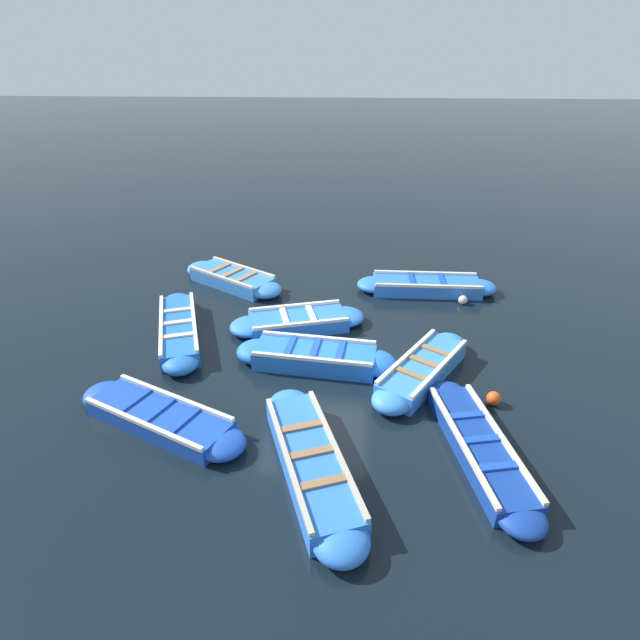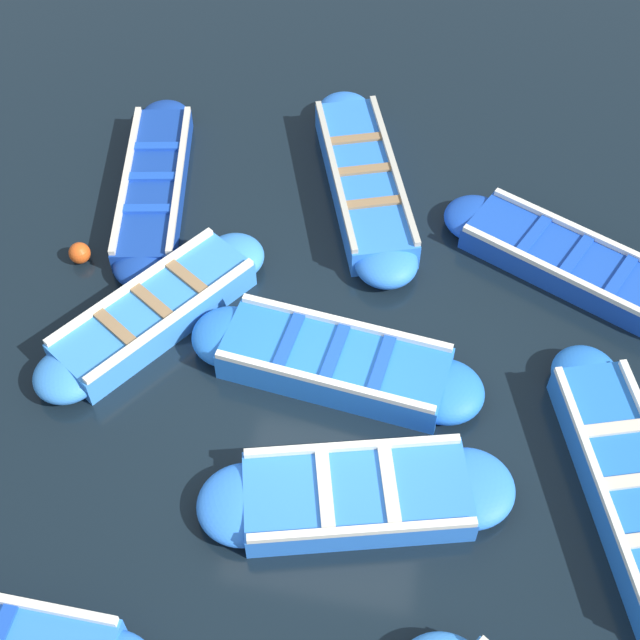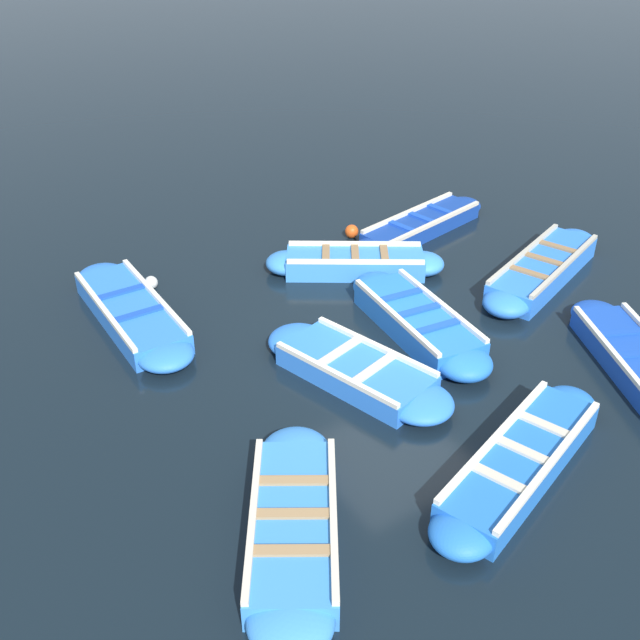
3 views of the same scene
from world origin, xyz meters
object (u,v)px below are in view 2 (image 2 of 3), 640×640
at_px(boat_near_quay, 364,181).
at_px(boat_drifting, 155,313).
at_px(boat_outer_right, 573,264).
at_px(buoy_orange_near, 80,253).
at_px(boat_outer_left, 357,496).
at_px(boat_far_corner, 630,490).
at_px(boat_end_of_row, 335,363).
at_px(boat_centre, 154,186).

bearing_deg(boat_near_quay, boat_drifting, -37.62).
xyz_separation_m(boat_outer_right, boat_drifting, (1.74, -4.91, 0.03)).
bearing_deg(buoy_orange_near, boat_near_quay, 119.73).
bearing_deg(buoy_orange_near, boat_outer_left, 55.69).
bearing_deg(boat_drifting, boat_far_corner, 76.23).
bearing_deg(boat_end_of_row, boat_drifting, -98.60).
bearing_deg(boat_near_quay, boat_outer_left, 8.04).
height_order(boat_end_of_row, boat_far_corner, boat_end_of_row).
relative_size(boat_outer_right, boat_drifting, 1.14).
distance_m(boat_end_of_row, buoy_orange_near, 3.68).
bearing_deg(boat_outer_right, boat_end_of_row, -52.03).
relative_size(boat_end_of_row, boat_outer_left, 1.03).
bearing_deg(boat_centre, boat_outer_left, 40.06).
bearing_deg(boat_outer_left, boat_far_corner, 101.83).
height_order(boat_centre, buoy_orange_near, boat_centre).
bearing_deg(buoy_orange_near, boat_drifting, 57.25).
bearing_deg(boat_end_of_row, boat_outer_left, 17.96).
relative_size(boat_end_of_row, boat_outer_right, 0.97).
relative_size(boat_end_of_row, boat_drifting, 1.11).
bearing_deg(boat_centre, boat_drifting, 17.58).
bearing_deg(boat_outer_left, boat_outer_right, 149.62).
relative_size(boat_far_corner, boat_drifting, 1.19).
bearing_deg(boat_end_of_row, boat_near_quay, -177.36).
bearing_deg(buoy_orange_near, boat_far_corner, 72.31).
xyz_separation_m(boat_drifting, buoy_orange_near, (-0.81, -1.26, -0.06)).
distance_m(boat_centre, buoy_orange_near, 1.47).
xyz_separation_m(boat_centre, boat_near_quay, (-0.56, 2.78, 0.04)).
height_order(boat_end_of_row, boat_near_quay, same).
relative_size(boat_centre, boat_drifting, 1.17).
distance_m(boat_outer_right, buoy_orange_near, 6.23).
relative_size(boat_far_corner, buoy_orange_near, 13.72).
distance_m(boat_far_corner, boat_outer_right, 3.15).
xyz_separation_m(boat_end_of_row, boat_far_corner, (1.01, 3.27, -0.01)).
distance_m(boat_outer_left, boat_near_quay, 4.70).
bearing_deg(boat_drifting, buoy_orange_near, -122.75).
bearing_deg(boat_far_corner, buoy_orange_near, -107.69).
distance_m(boat_far_corner, boat_near_quay, 5.31).
relative_size(boat_near_quay, buoy_orange_near, 14.10).
height_order(boat_far_corner, boat_drifting, boat_drifting).
bearing_deg(buoy_orange_near, boat_centre, 157.15).
relative_size(boat_centre, buoy_orange_near, 13.52).
xyz_separation_m(boat_outer_right, boat_near_quay, (-0.98, -2.81, 0.04)).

